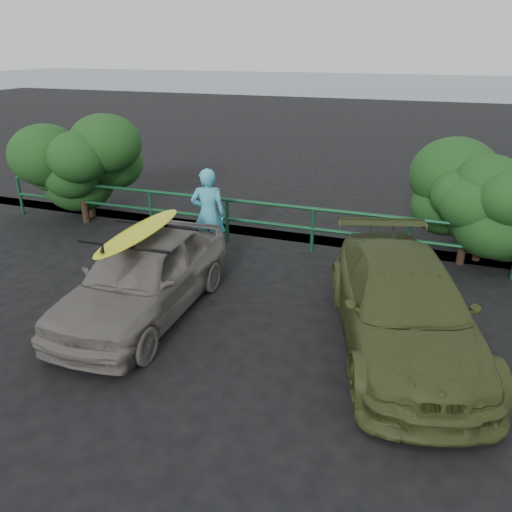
{
  "coord_description": "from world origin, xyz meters",
  "views": [
    {
      "loc": [
        3.33,
        -4.94,
        4.19
      ],
      "look_at": [
        0.77,
        2.08,
        1.04
      ],
      "focal_mm": 35.0,
      "sensor_mm": 36.0,
      "label": 1
    }
  ],
  "objects": [
    {
      "name": "ground",
      "position": [
        0.0,
        0.0,
        0.0
      ],
      "size": [
        80.0,
        80.0,
        0.0
      ],
      "primitive_type": "plane",
      "color": "black"
    },
    {
      "name": "ocean",
      "position": [
        0.0,
        60.0,
        0.0
      ],
      "size": [
        200.0,
        200.0,
        0.0
      ],
      "primitive_type": "plane",
      "color": "slate",
      "rests_on": "ground"
    },
    {
      "name": "guardrail",
      "position": [
        0.0,
        5.0,
        0.52
      ],
      "size": [
        14.0,
        0.08,
        1.04
      ],
      "primitive_type": null,
      "color": "#134426",
      "rests_on": "ground"
    },
    {
      "name": "shrub_left",
      "position": [
        -4.8,
        5.4,
        1.28
      ],
      "size": [
        3.2,
        2.4,
        2.57
      ],
      "primitive_type": null,
      "color": "#1D481A",
      "rests_on": "ground"
    },
    {
      "name": "sedan",
      "position": [
        -0.97,
        1.43,
        0.69
      ],
      "size": [
        1.76,
        4.1,
        1.38
      ],
      "primitive_type": "imported",
      "rotation": [
        0.0,
        0.0,
        0.03
      ],
      "color": "slate",
      "rests_on": "ground"
    },
    {
      "name": "olive_vehicle",
      "position": [
        3.15,
        1.89,
        0.66
      ],
      "size": [
        3.07,
        4.89,
        1.32
      ],
      "primitive_type": "imported",
      "rotation": [
        0.0,
        0.0,
        0.29
      ],
      "color": "#3D4920",
      "rests_on": "ground"
    },
    {
      "name": "man",
      "position": [
        -0.95,
        3.93,
        0.98
      ],
      "size": [
        0.82,
        0.66,
        1.95
      ],
      "primitive_type": "imported",
      "rotation": [
        0.0,
        0.0,
        3.45
      ],
      "color": "#41ABC4",
      "rests_on": "ground"
    },
    {
      "name": "roof_rack",
      "position": [
        -0.97,
        1.43,
        1.41
      ],
      "size": [
        1.59,
        1.14,
        0.05
      ],
      "primitive_type": null,
      "rotation": [
        0.0,
        0.0,
        0.03
      ],
      "color": "black",
      "rests_on": "sedan"
    },
    {
      "name": "surfboard",
      "position": [
        -0.97,
        1.43,
        1.47
      ],
      "size": [
        0.58,
        2.44,
        0.07
      ],
      "primitive_type": "ellipsoid",
      "rotation": [
        0.0,
        0.0,
        0.03
      ],
      "color": "#CCD516",
      "rests_on": "roof_rack"
    }
  ]
}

